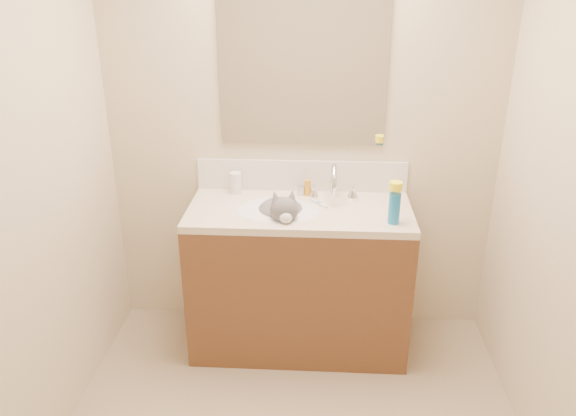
# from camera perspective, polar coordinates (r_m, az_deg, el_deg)

# --- Properties ---
(room_shell) EXTENTS (2.24, 2.54, 2.52)m
(room_shell) POSITION_cam_1_polar(r_m,az_deg,el_deg) (1.87, 0.17, 5.91)
(room_shell) COLOR beige
(room_shell) RESTS_ON ground
(vanity_cabinet) EXTENTS (1.20, 0.55, 0.82)m
(vanity_cabinet) POSITION_cam_1_polar(r_m,az_deg,el_deg) (3.21, 1.13, -7.40)
(vanity_cabinet) COLOR brown
(vanity_cabinet) RESTS_ON ground
(counter_slab) EXTENTS (1.20, 0.55, 0.04)m
(counter_slab) POSITION_cam_1_polar(r_m,az_deg,el_deg) (3.02, 1.19, -0.35)
(counter_slab) COLOR beige
(counter_slab) RESTS_ON vanity_cabinet
(basin) EXTENTS (0.45, 0.36, 0.14)m
(basin) POSITION_cam_1_polar(r_m,az_deg,el_deg) (3.01, -1.12, -1.40)
(basin) COLOR white
(basin) RESTS_ON vanity_cabinet
(faucet) EXTENTS (0.28, 0.20, 0.21)m
(faucet) POSITION_cam_1_polar(r_m,az_deg,el_deg) (3.10, 4.64, 2.38)
(faucet) COLOR silver
(faucet) RESTS_ON counter_slab
(cat) EXTENTS (0.36, 0.41, 0.31)m
(cat) POSITION_cam_1_polar(r_m,az_deg,el_deg) (2.99, -0.66, -0.81)
(cat) COLOR #524F52
(cat) RESTS_ON basin
(backsplash) EXTENTS (1.20, 0.02, 0.18)m
(backsplash) POSITION_cam_1_polar(r_m,az_deg,el_deg) (3.22, 1.40, 3.31)
(backsplash) COLOR silver
(backsplash) RESTS_ON counter_slab
(mirror) EXTENTS (0.90, 0.02, 0.80)m
(mirror) POSITION_cam_1_polar(r_m,az_deg,el_deg) (3.07, 1.50, 13.73)
(mirror) COLOR white
(mirror) RESTS_ON room_shell
(pill_bottle) EXTENTS (0.08, 0.08, 0.12)m
(pill_bottle) POSITION_cam_1_polar(r_m,az_deg,el_deg) (3.20, -5.35, 2.57)
(pill_bottle) COLOR silver
(pill_bottle) RESTS_ON counter_slab
(pill_label) EXTENTS (0.07, 0.07, 0.04)m
(pill_label) POSITION_cam_1_polar(r_m,az_deg,el_deg) (3.21, -5.34, 2.28)
(pill_label) COLOR #D64823
(pill_label) RESTS_ON pill_bottle
(silver_jar) EXTENTS (0.05, 0.05, 0.05)m
(silver_jar) POSITION_cam_1_polar(r_m,az_deg,el_deg) (3.18, 1.35, 1.82)
(silver_jar) COLOR #B7B7BC
(silver_jar) RESTS_ON counter_slab
(amber_bottle) EXTENTS (0.04, 0.04, 0.09)m
(amber_bottle) POSITION_cam_1_polar(r_m,az_deg,el_deg) (3.17, 2.00, 2.09)
(amber_bottle) COLOR orange
(amber_bottle) RESTS_ON counter_slab
(toothbrush) EXTENTS (0.10, 0.13, 0.01)m
(toothbrush) POSITION_cam_1_polar(r_m,az_deg,el_deg) (3.06, 3.14, 0.49)
(toothbrush) COLOR silver
(toothbrush) RESTS_ON counter_slab
(toothbrush_head) EXTENTS (0.03, 0.03, 0.02)m
(toothbrush_head) POSITION_cam_1_polar(r_m,az_deg,el_deg) (3.06, 3.14, 0.53)
(toothbrush_head) COLOR #62A5D0
(toothbrush_head) RESTS_ON counter_slab
(spray_can) EXTENTS (0.07, 0.07, 0.16)m
(spray_can) POSITION_cam_1_polar(r_m,az_deg,el_deg) (2.85, 10.74, -0.02)
(spray_can) COLOR #1970B3
(spray_can) RESTS_ON counter_slab
(spray_cap) EXTENTS (0.08, 0.08, 0.04)m
(spray_cap) POSITION_cam_1_polar(r_m,az_deg,el_deg) (2.81, 10.92, 2.22)
(spray_cap) COLOR #FAF41A
(spray_cap) RESTS_ON spray_can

